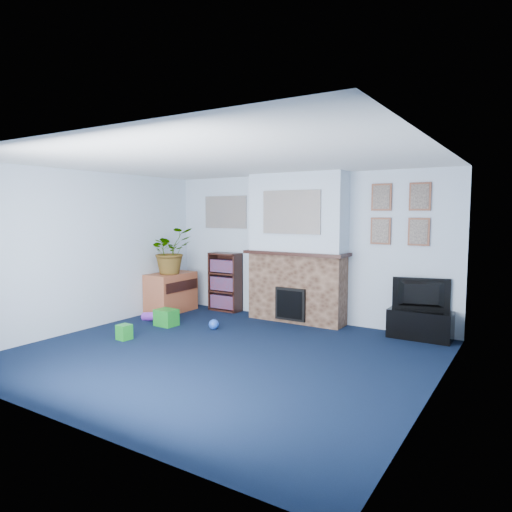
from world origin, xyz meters
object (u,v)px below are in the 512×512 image
Objects in this scene: tv_stand at (420,323)px; bookshelf at (225,283)px; television at (421,294)px; sideboard at (171,292)px.

bookshelf reaches higher than tv_stand.
television reaches higher than sideboard.
tv_stand is 3.43m from bookshelf.
television is 4.23m from sideboard.
sideboard is at bearing -172.90° from tv_stand.
tv_stand is 0.41m from television.
sideboard is (-4.19, -0.52, 0.12)m from tv_stand.
sideboard is at bearing -6.65° from television.
television is (-0.00, 0.02, 0.41)m from tv_stand.
tv_stand is at bearing -1.28° from bookshelf.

